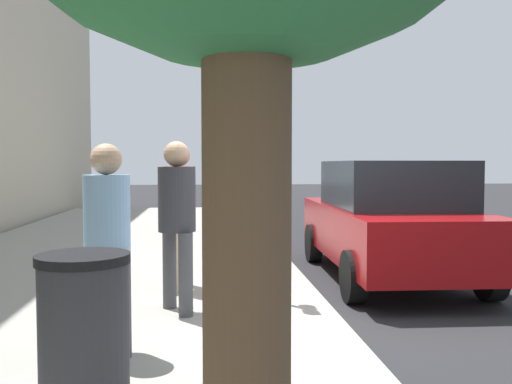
{
  "coord_description": "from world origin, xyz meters",
  "views": [
    {
      "loc": [
        -5.77,
        1.41,
        1.73
      ],
      "look_at": [
        0.77,
        0.78,
        1.39
      ],
      "focal_mm": 38.08,
      "sensor_mm": 36.0,
      "label": 1
    }
  ],
  "objects": [
    {
      "name": "pedestrian_bystander",
      "position": [
        -1.2,
        2.21,
        1.18
      ],
      "size": [
        0.42,
        0.42,
        1.75
      ],
      "rotation": [
        0.0,
        0.0,
        -0.8
      ],
      "color": "#47474C",
      "rests_on": "sidewalk_slab"
    },
    {
      "name": "sidewalk_slab",
      "position": [
        0.0,
        3.0,
        0.07
      ],
      "size": [
        28.0,
        6.0,
        0.15
      ],
      "primitive_type": "cube",
      "color": "gray",
      "rests_on": "ground_plane"
    },
    {
      "name": "trash_bin",
      "position": [
        -2.3,
        2.17,
        0.66
      ],
      "size": [
        0.59,
        0.59,
        1.01
      ],
      "color": "#2D2D33",
      "rests_on": "sidewalk_slab"
    },
    {
      "name": "parking_officer",
      "position": [
        1.04,
        1.71,
        1.23
      ],
      "size": [
        0.51,
        0.4,
        1.82
      ],
      "rotation": [
        0.0,
        0.0,
        -2.01
      ],
      "color": "tan",
      "rests_on": "sidewalk_slab"
    },
    {
      "name": "parking_meter",
      "position": [
        0.29,
        0.6,
        1.17
      ],
      "size": [
        0.36,
        0.12,
        1.41
      ],
      "color": "gray",
      "rests_on": "sidewalk_slab"
    },
    {
      "name": "ground_plane",
      "position": [
        0.0,
        0.0,
        0.0
      ],
      "size": [
        80.0,
        80.0,
        0.0
      ],
      "primitive_type": "plane",
      "color": "#232326",
      "rests_on": "ground"
    },
    {
      "name": "traffic_signal",
      "position": [
        9.07,
        0.5,
        2.58
      ],
      "size": [
        0.24,
        0.44,
        3.6
      ],
      "color": "black",
      "rests_on": "sidewalk_slab"
    },
    {
      "name": "parked_sedan_near",
      "position": [
        2.09,
        -1.35,
        0.89
      ],
      "size": [
        4.45,
        2.07,
        1.77
      ],
      "color": "maroon",
      "rests_on": "ground_plane"
    },
    {
      "name": "pedestrian_at_meter",
      "position": [
        -0.01,
        1.69,
        1.23
      ],
      "size": [
        0.5,
        0.4,
        1.82
      ],
      "rotation": [
        0.0,
        0.0,
        -1.08
      ],
      "color": "#47474C",
      "rests_on": "sidewalk_slab"
    }
  ]
}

